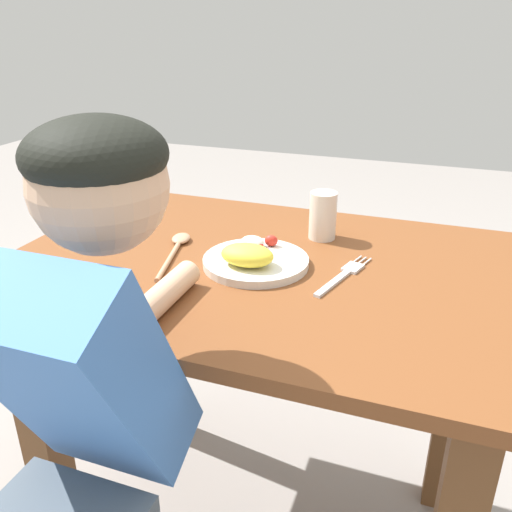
# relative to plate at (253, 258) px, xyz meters

# --- Properties ---
(dining_table) EXTENTS (1.05, 0.72, 0.75)m
(dining_table) POSITION_rel_plate_xyz_m (0.02, 0.02, -0.19)
(dining_table) COLOR brown
(dining_table) RESTS_ON ground_plane
(plate) EXTENTS (0.21, 0.21, 0.06)m
(plate) POSITION_rel_plate_xyz_m (0.00, 0.00, 0.00)
(plate) COLOR silver
(plate) RESTS_ON dining_table
(fork) EXTENTS (0.07, 0.20, 0.01)m
(fork) POSITION_rel_plate_xyz_m (0.18, 0.02, -0.01)
(fork) COLOR silver
(fork) RESTS_ON dining_table
(spoon) EXTENTS (0.08, 0.23, 0.02)m
(spoon) POSITION_rel_plate_xyz_m (-0.19, 0.03, -0.01)
(spoon) COLOR tan
(spoon) RESTS_ON dining_table
(drinking_cup) EXTENTS (0.06, 0.06, 0.11)m
(drinking_cup) POSITION_rel_plate_xyz_m (0.09, 0.20, 0.04)
(drinking_cup) COLOR beige
(drinking_cup) RESTS_ON dining_table
(person) EXTENTS (0.22, 0.46, 1.10)m
(person) POSITION_rel_plate_xyz_m (-0.09, -0.44, -0.14)
(person) COLOR #495560
(person) RESTS_ON ground_plane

